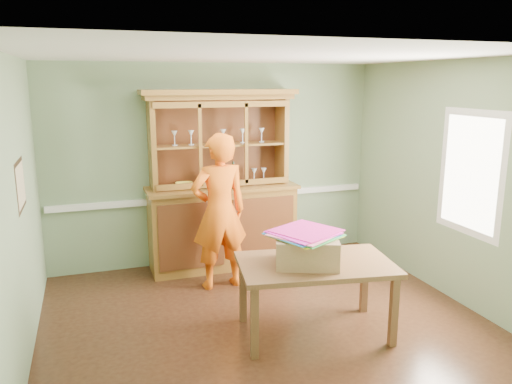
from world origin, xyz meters
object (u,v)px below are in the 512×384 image
object	(u,v)px
dining_table	(315,271)
china_hutch	(221,206)
cardboard_box	(307,251)
person	(219,212)

from	to	relation	value
dining_table	china_hutch	bearing A→B (deg)	109.25
china_hutch	cardboard_box	bearing A→B (deg)	-82.61
cardboard_box	person	world-z (taller)	person
china_hutch	dining_table	world-z (taller)	china_hutch
dining_table	person	xyz separation A→B (m)	(-0.59, 1.43, 0.29)
dining_table	cardboard_box	world-z (taller)	cardboard_box
dining_table	person	distance (m)	1.57
dining_table	cardboard_box	distance (m)	0.25
dining_table	person	bearing A→B (deg)	121.53
cardboard_box	person	bearing A→B (deg)	108.61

